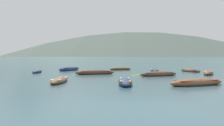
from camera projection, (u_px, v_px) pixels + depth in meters
ground_plane at (86, 56)px, 1498.76m from camera, size 6000.00×6000.00×0.00m
mountain_2 at (26, 26)px, 1904.33m from camera, size 1593.29×1593.29×503.06m
mountain_3 at (127, 24)px, 1792.16m from camera, size 2028.50×2028.50×503.63m
mountain_4 at (180, 46)px, 2109.47m from camera, size 632.71×632.71×192.59m
rowboat_1 at (125, 82)px, 16.34m from camera, size 1.50×4.03×0.57m
rowboat_2 at (159, 74)px, 23.26m from camera, size 4.27×1.87×0.59m
rowboat_3 at (197, 83)px, 15.80m from camera, size 4.44×2.14×0.59m
rowboat_4 at (154, 70)px, 29.85m from camera, size 1.75×3.70×0.51m
rowboat_5 at (120, 69)px, 33.27m from camera, size 3.34×1.54×0.49m
rowboat_6 at (208, 73)px, 25.25m from camera, size 2.91×3.80×0.57m
rowboat_7 at (190, 70)px, 29.55m from camera, size 2.12×3.28×0.50m
rowboat_8 at (95, 73)px, 25.29m from camera, size 4.49×1.88×0.64m
rowboat_9 at (59, 80)px, 17.45m from camera, size 1.45×3.87×0.50m
rowboat_10 at (37, 71)px, 27.94m from camera, size 0.93×3.28×0.45m
rowboat_11 at (69, 69)px, 31.94m from camera, size 3.35×3.96×0.69m
weed_patch_0 at (142, 75)px, 24.57m from camera, size 3.55×3.18×0.14m
weed_patch_1 at (82, 74)px, 26.41m from camera, size 2.84×1.73×0.14m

